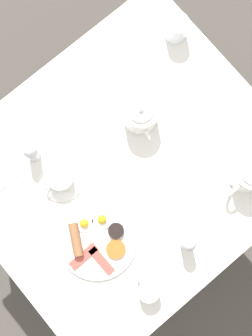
# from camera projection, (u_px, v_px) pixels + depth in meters

# --- Properties ---
(ground_plane) EXTENTS (8.00, 8.00, 0.00)m
(ground_plane) POSITION_uv_depth(u_px,v_px,m) (126.00, 191.00, 2.32)
(ground_plane) COLOR #4C4742
(table) EXTENTS (0.92, 1.04, 0.75)m
(table) POSITION_uv_depth(u_px,v_px,m) (126.00, 172.00, 1.65)
(table) COLOR silver
(table) RESTS_ON ground_plane
(breakfast_plate) EXTENTS (0.26, 0.26, 0.04)m
(breakfast_plate) POSITION_uv_depth(u_px,v_px,m) (96.00, 239.00, 1.53)
(breakfast_plate) COLOR white
(breakfast_plate) RESTS_ON table
(teapot_near) EXTENTS (0.11, 0.21, 0.13)m
(teapot_near) POSITION_uv_depth(u_px,v_px,m) (249.00, 175.00, 1.52)
(teapot_near) COLOR white
(teapot_near) RESTS_ON table
(teapot_far) EXTENTS (0.20, 0.11, 0.13)m
(teapot_far) POSITION_uv_depth(u_px,v_px,m) (140.00, 114.00, 1.55)
(teapot_far) COLOR white
(teapot_far) RESTS_ON table
(teacup_with_saucer_left) EXTENTS (0.15, 0.15, 0.06)m
(teacup_with_saucer_left) POSITION_uv_depth(u_px,v_px,m) (61.00, 179.00, 1.55)
(teacup_with_saucer_left) COLOR white
(teacup_with_saucer_left) RESTS_ON table
(water_glass_tall) EXTENTS (0.08, 0.08, 0.09)m
(water_glass_tall) POSITION_uv_depth(u_px,v_px,m) (176.00, 28.00, 1.60)
(water_glass_tall) COLOR white
(water_glass_tall) RESTS_ON table
(creamer_jug) EXTENTS (0.09, 0.07, 0.06)m
(creamer_jug) POSITION_uv_depth(u_px,v_px,m) (148.00, 291.00, 1.49)
(creamer_jug) COLOR white
(creamer_jug) RESTS_ON table
(pepper_grinder) EXTENTS (0.04, 0.04, 0.11)m
(pepper_grinder) POSITION_uv_depth(u_px,v_px,m) (188.00, 244.00, 1.48)
(pepper_grinder) COLOR #BCBCC1
(pepper_grinder) RESTS_ON table
(salt_grinder) EXTENTS (0.04, 0.04, 0.11)m
(salt_grinder) POSITION_uv_depth(u_px,v_px,m) (31.00, 153.00, 1.53)
(salt_grinder) COLOR #BCBCC1
(salt_grinder) RESTS_ON table
(knife_by_plate) EXTENTS (0.20, 0.11, 0.00)m
(knife_by_plate) POSITION_uv_depth(u_px,v_px,m) (68.00, 107.00, 1.61)
(knife_by_plate) COLOR silver
(knife_by_plate) RESTS_ON table
(spoon_for_tea) EXTENTS (0.15, 0.09, 0.00)m
(spoon_for_tea) POSITION_uv_depth(u_px,v_px,m) (96.00, 320.00, 1.50)
(spoon_for_tea) COLOR silver
(spoon_for_tea) RESTS_ON table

